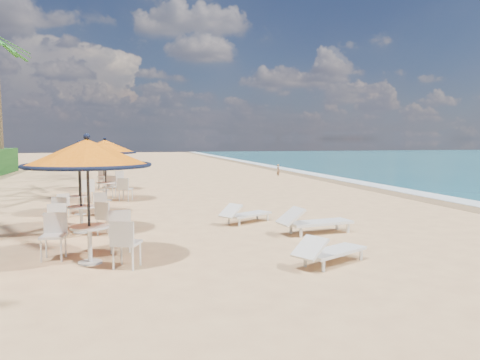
# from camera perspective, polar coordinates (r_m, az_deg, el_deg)

# --- Properties ---
(ground) EXTENTS (160.00, 160.00, 0.00)m
(ground) POSITION_cam_1_polar(r_m,az_deg,el_deg) (10.83, 7.86, -8.52)
(ground) COLOR tan
(ground) RESTS_ON ground
(foam_strip) EXTENTS (1.20, 140.00, 0.04)m
(foam_strip) POSITION_cam_1_polar(r_m,az_deg,el_deg) (23.93, 19.56, -1.32)
(foam_strip) COLOR white
(foam_strip) RESTS_ON ground
(wetsand_band) EXTENTS (1.40, 140.00, 0.02)m
(wetsand_band) POSITION_cam_1_polar(r_m,az_deg,el_deg) (23.44, 17.73, -1.39)
(wetsand_band) COLOR olive
(wetsand_band) RESTS_ON ground
(station_0) EXTENTS (2.53, 2.53, 2.64)m
(station_0) POSITION_cam_1_polar(r_m,az_deg,el_deg) (9.88, -17.89, 1.32)
(station_0) COLOR black
(station_0) RESTS_ON ground
(station_1) EXTENTS (2.39, 2.39, 2.49)m
(station_1) POSITION_cam_1_polar(r_m,az_deg,el_deg) (13.16, -19.09, 1.68)
(station_1) COLOR black
(station_1) RESTS_ON ground
(station_2) EXTENTS (2.10, 2.10, 2.19)m
(station_2) POSITION_cam_1_polar(r_m,az_deg,el_deg) (16.36, -19.05, 1.75)
(station_2) COLOR black
(station_2) RESTS_ON ground
(station_3) EXTENTS (2.50, 2.50, 2.60)m
(station_3) POSITION_cam_1_polar(r_m,az_deg,el_deg) (19.83, -16.09, 3.03)
(station_3) COLOR black
(station_3) RESTS_ON ground
(station_4) EXTENTS (2.34, 2.34, 2.44)m
(station_4) POSITION_cam_1_polar(r_m,az_deg,el_deg) (24.02, -16.21, 3.24)
(station_4) COLOR black
(station_4) RESTS_ON ground
(lounger_near) EXTENTS (1.84, 1.33, 0.64)m
(lounger_near) POSITION_cam_1_polar(r_m,az_deg,el_deg) (9.63, 10.71, -8.45)
(lounger_near) COLOR white
(lounger_near) RESTS_ON ground
(lounger_mid) EXTENTS (2.14, 0.94, 0.74)m
(lounger_mid) POSITION_cam_1_polar(r_m,az_deg,el_deg) (12.64, 8.86, -4.97)
(lounger_mid) COLOR white
(lounger_mid) RESTS_ON ground
(lounger_far) EXTENTS (1.79, 1.36, 0.63)m
(lounger_far) POSITION_cam_1_polar(r_m,az_deg,el_deg) (14.05, 0.53, -4.12)
(lounger_far) COLOR white
(lounger_far) RESTS_ON ground
(person) EXTENTS (0.27, 0.36, 0.88)m
(person) POSITION_cam_1_polar(r_m,az_deg,el_deg) (31.73, 4.69, 1.24)
(person) COLOR #886345
(person) RESTS_ON ground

